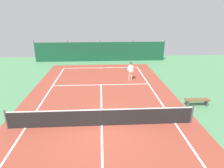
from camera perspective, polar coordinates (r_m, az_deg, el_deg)
ground_plane at (r=10.92m, az=-3.04°, el=-12.09°), size 36.00×36.00×0.00m
court_surface at (r=10.92m, az=-3.04°, el=-12.08°), size 11.02×26.60×0.01m
tennis_net at (r=10.66m, az=-3.09°, el=-9.77°), size 10.12×0.10×1.10m
back_fence at (r=25.40m, az=-3.35°, el=8.45°), size 16.30×0.98×2.70m
tennis_player at (r=17.64m, az=5.46°, el=4.10°), size 0.84×0.65×1.64m
tennis_ball_near_player at (r=12.24m, az=-1.09°, el=-8.09°), size 0.07×0.07×0.07m
courtside_bench at (r=14.02m, az=23.68°, el=-4.51°), size 1.60×0.40×0.49m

